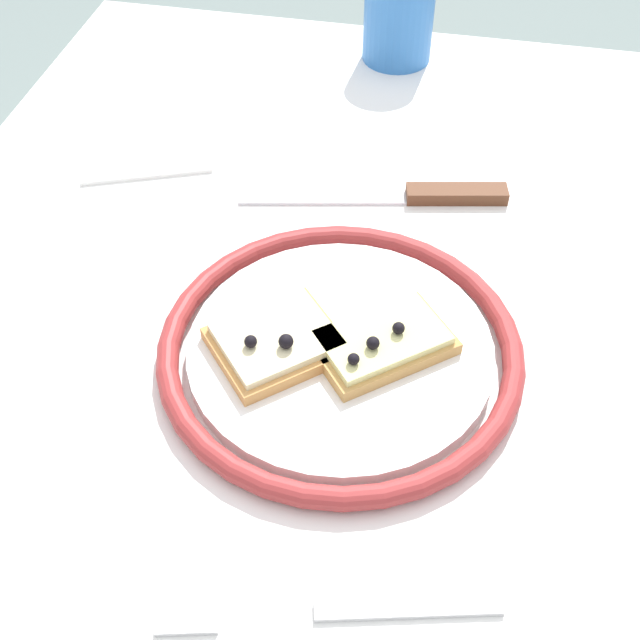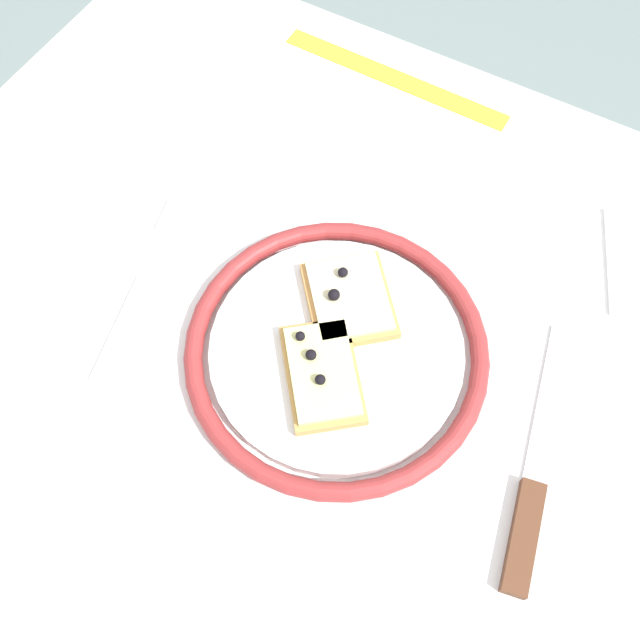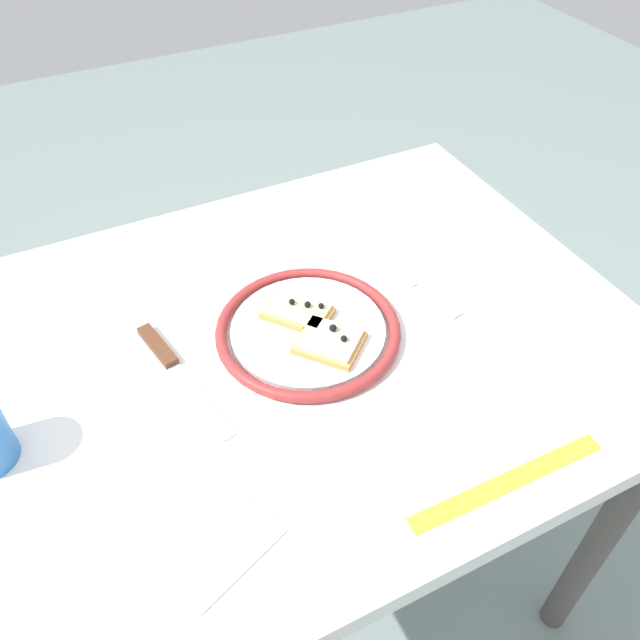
{
  "view_description": "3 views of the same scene",
  "coord_description": "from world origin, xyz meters",
  "px_view_note": "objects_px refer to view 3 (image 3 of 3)",
  "views": [
    {
      "loc": [
        -0.41,
        -0.07,
        1.23
      ],
      "look_at": [
        -0.02,
        0.01,
        0.81
      ],
      "focal_mm": 46.49,
      "sensor_mm": 36.0,
      "label": 1
    },
    {
      "loc": [
        0.1,
        -0.24,
        1.34
      ],
      "look_at": [
        -0.04,
        0.01,
        0.79
      ],
      "focal_mm": 39.53,
      "sensor_mm": 36.0,
      "label": 2
    },
    {
      "loc": [
        0.26,
        0.6,
        1.44
      ],
      "look_at": [
        -0.04,
        -0.01,
        0.78
      ],
      "focal_mm": 36.07,
      "sensor_mm": 36.0,
      "label": 3
    }
  ],
  "objects_px": {
    "pizza_slice_near": "(298,311)",
    "measuring_tape": "(508,482)",
    "fork": "(411,283)",
    "pizza_slice_far": "(329,341)",
    "knife": "(169,360)",
    "napkin": "(208,536)",
    "dining_table": "(301,382)",
    "plate": "(308,330)"
  },
  "relations": [
    {
      "from": "pizza_slice_near",
      "to": "measuring_tape",
      "type": "distance_m",
      "value": 0.38
    },
    {
      "from": "fork",
      "to": "measuring_tape",
      "type": "distance_m",
      "value": 0.37
    },
    {
      "from": "pizza_slice_near",
      "to": "pizza_slice_far",
      "type": "height_order",
      "value": "pizza_slice_far"
    },
    {
      "from": "pizza_slice_near",
      "to": "pizza_slice_far",
      "type": "relative_size",
      "value": 1.0
    },
    {
      "from": "fork",
      "to": "measuring_tape",
      "type": "relative_size",
      "value": 0.74
    },
    {
      "from": "knife",
      "to": "napkin",
      "type": "xyz_separation_m",
      "value": [
        0.04,
        0.27,
        -0.0
      ]
    },
    {
      "from": "fork",
      "to": "napkin",
      "type": "distance_m",
      "value": 0.5
    },
    {
      "from": "knife",
      "to": "fork",
      "type": "distance_m",
      "value": 0.39
    },
    {
      "from": "dining_table",
      "to": "napkin",
      "type": "xyz_separation_m",
      "value": [
        0.22,
        0.24,
        0.1
      ]
    },
    {
      "from": "fork",
      "to": "knife",
      "type": "bearing_deg",
      "value": -1.19
    },
    {
      "from": "pizza_slice_far",
      "to": "knife",
      "type": "distance_m",
      "value": 0.23
    },
    {
      "from": "plate",
      "to": "measuring_tape",
      "type": "relative_size",
      "value": 1.0
    },
    {
      "from": "dining_table",
      "to": "fork",
      "type": "xyz_separation_m",
      "value": [
        -0.21,
        -0.03,
        0.1
      ]
    },
    {
      "from": "measuring_tape",
      "to": "pizza_slice_near",
      "type": "bearing_deg",
      "value": -72.38
    },
    {
      "from": "dining_table",
      "to": "plate",
      "type": "relative_size",
      "value": 3.67
    },
    {
      "from": "knife",
      "to": "napkin",
      "type": "distance_m",
      "value": 0.27
    },
    {
      "from": "plate",
      "to": "pizza_slice_far",
      "type": "height_order",
      "value": "pizza_slice_far"
    },
    {
      "from": "plate",
      "to": "knife",
      "type": "height_order",
      "value": "plate"
    },
    {
      "from": "fork",
      "to": "napkin",
      "type": "bearing_deg",
      "value": 31.57
    },
    {
      "from": "dining_table",
      "to": "napkin",
      "type": "bearing_deg",
      "value": 46.84
    },
    {
      "from": "plate",
      "to": "knife",
      "type": "bearing_deg",
      "value": -10.17
    },
    {
      "from": "pizza_slice_near",
      "to": "knife",
      "type": "bearing_deg",
      "value": -1.62
    },
    {
      "from": "dining_table",
      "to": "pizza_slice_far",
      "type": "distance_m",
      "value": 0.13
    },
    {
      "from": "dining_table",
      "to": "fork",
      "type": "height_order",
      "value": "fork"
    },
    {
      "from": "pizza_slice_far",
      "to": "knife",
      "type": "bearing_deg",
      "value": -20.97
    },
    {
      "from": "plate",
      "to": "fork",
      "type": "xyz_separation_m",
      "value": [
        -0.19,
        -0.03,
        -0.01
      ]
    },
    {
      "from": "napkin",
      "to": "measuring_tape",
      "type": "bearing_deg",
      "value": 165.03
    },
    {
      "from": "measuring_tape",
      "to": "napkin",
      "type": "bearing_deg",
      "value": -14.33
    },
    {
      "from": "pizza_slice_near",
      "to": "napkin",
      "type": "height_order",
      "value": "pizza_slice_near"
    },
    {
      "from": "pizza_slice_near",
      "to": "measuring_tape",
      "type": "bearing_deg",
      "value": 106.98
    },
    {
      "from": "plate",
      "to": "pizza_slice_near",
      "type": "xyz_separation_m",
      "value": [
        0.0,
        -0.03,
        0.01
      ]
    },
    {
      "from": "plate",
      "to": "napkin",
      "type": "xyz_separation_m",
      "value": [
        0.24,
        0.24,
        -0.01
      ]
    },
    {
      "from": "pizza_slice_near",
      "to": "knife",
      "type": "height_order",
      "value": "pizza_slice_near"
    },
    {
      "from": "dining_table",
      "to": "plate",
      "type": "distance_m",
      "value": 0.11
    },
    {
      "from": "plate",
      "to": "fork",
      "type": "relative_size",
      "value": 1.35
    },
    {
      "from": "dining_table",
      "to": "plate",
      "type": "bearing_deg",
      "value": -178.32
    },
    {
      "from": "plate",
      "to": "measuring_tape",
      "type": "height_order",
      "value": "plate"
    },
    {
      "from": "knife",
      "to": "fork",
      "type": "relative_size",
      "value": 1.2
    },
    {
      "from": "pizza_slice_far",
      "to": "plate",
      "type": "bearing_deg",
      "value": -74.95
    },
    {
      "from": "knife",
      "to": "napkin",
      "type": "relative_size",
      "value": 1.92
    },
    {
      "from": "pizza_slice_near",
      "to": "fork",
      "type": "xyz_separation_m",
      "value": [
        -0.2,
        0.0,
        -0.02
      ]
    },
    {
      "from": "fork",
      "to": "measuring_tape",
      "type": "height_order",
      "value": "fork"
    }
  ]
}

